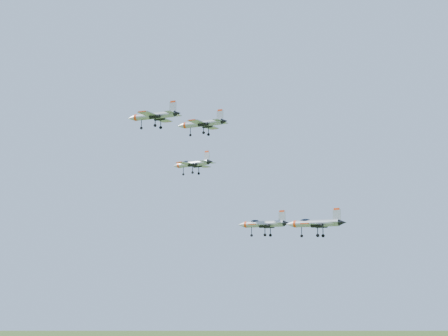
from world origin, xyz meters
The scene contains 5 objects.
jet_lead centered at (-15.08, 9.90, 148.95)m, with size 12.92×10.68×3.45m.
jet_left_high centered at (-10.16, -1.34, 138.05)m, with size 10.63×8.86×2.84m.
jet_right_high centered at (-6.45, -19.59, 143.95)m, with size 10.82×8.99×2.89m.
jet_left_low centered at (4.45, 1.12, 125.67)m, with size 11.55×9.54×3.09m.
jet_right_low centered at (18.33, -7.19, 125.08)m, with size 11.28×9.34×3.01m.
Camera 1 is at (57.92, -105.59, 119.71)m, focal length 50.00 mm.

